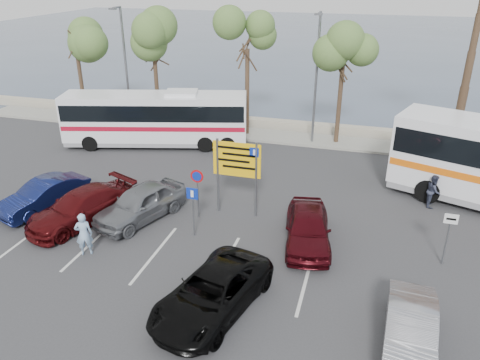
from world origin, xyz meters
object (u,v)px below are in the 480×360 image
(street_lamp_right, at_px, (316,73))
(direction_sign, at_px, (237,165))
(coach_bus_left, at_px, (156,121))
(suv_black, at_px, (212,293))
(pedestrian_far, at_px, (433,191))
(car_silver_b, at_px, (410,331))
(car_silver_a, at_px, (141,203))
(car_maroon, at_px, (81,207))
(pedestrian_near, at_px, (84,234))
(street_lamp_left, at_px, (125,62))
(car_blue, at_px, (44,195))
(car_red, at_px, (308,227))

(street_lamp_right, height_order, direction_sign, street_lamp_right)
(coach_bus_left, distance_m, suv_black, 16.48)
(suv_black, height_order, pedestrian_far, pedestrian_far)
(street_lamp_right, height_order, coach_bus_left, street_lamp_right)
(car_silver_b, bearing_deg, pedestrian_far, 85.08)
(car_silver_a, distance_m, car_maroon, 2.61)
(car_maroon, distance_m, pedestrian_far, 16.34)
(street_lamp_right, bearing_deg, car_silver_b, -72.52)
(suv_black, distance_m, car_silver_b, 6.22)
(coach_bus_left, bearing_deg, car_silver_b, -43.30)
(car_silver_b, height_order, pedestrian_near, pedestrian_near)
(direction_sign, xyz_separation_m, car_silver_a, (-4.03, -1.70, -1.64))
(suv_black, bearing_deg, coach_bus_left, 135.72)
(street_lamp_left, xyz_separation_m, car_maroon, (4.57, -13.04, -3.86))
(car_blue, relative_size, pedestrian_far, 2.71)
(pedestrian_near, bearing_deg, suv_black, 133.76)
(car_silver_b, relative_size, pedestrian_far, 2.58)
(coach_bus_left, bearing_deg, direction_sign, -44.22)
(car_silver_a, relative_size, suv_black, 0.92)
(car_red, relative_size, pedestrian_near, 2.45)
(street_lamp_right, distance_m, suv_black, 17.48)
(coach_bus_left, height_order, car_maroon, coach_bus_left)
(car_red, height_order, car_silver_b, car_red)
(street_lamp_left, distance_m, car_silver_b, 25.34)
(coach_bus_left, xyz_separation_m, car_maroon, (1.07, -10.02, -0.91))
(pedestrian_near, bearing_deg, car_silver_b, 142.00)
(car_silver_a, bearing_deg, street_lamp_right, 83.73)
(coach_bus_left, height_order, car_silver_b, coach_bus_left)
(coach_bus_left, distance_m, car_silver_a, 9.68)
(car_silver_a, xyz_separation_m, car_silver_b, (11.39, -5.00, -0.11))
(car_blue, bearing_deg, car_silver_b, 3.48)
(car_silver_a, bearing_deg, street_lamp_left, 140.48)
(car_silver_a, relative_size, car_blue, 1.07)
(street_lamp_right, bearing_deg, street_lamp_left, 180.00)
(coach_bus_left, bearing_deg, street_lamp_left, 139.22)
(street_lamp_left, height_order, car_silver_b, street_lamp_left)
(suv_black, xyz_separation_m, pedestrian_near, (-5.98, 1.77, 0.21))
(pedestrian_near, xyz_separation_m, pedestrian_far, (13.60, 8.23, -0.11))
(car_silver_a, height_order, suv_black, car_silver_a)
(suv_black, bearing_deg, pedestrian_far, 66.73)
(car_red, relative_size, car_silver_b, 1.08)
(car_maroon, bearing_deg, street_lamp_left, 132.11)
(car_silver_b, bearing_deg, car_maroon, 166.98)
(pedestrian_far, bearing_deg, car_silver_b, 174.41)
(car_maroon, relative_size, car_red, 1.14)
(car_red, bearing_deg, direction_sign, 144.54)
(street_lamp_right, bearing_deg, suv_black, -92.90)
(pedestrian_near, relative_size, pedestrian_far, 1.14)
(direction_sign, bearing_deg, car_blue, -166.60)
(car_maroon, xyz_separation_m, pedestrian_far, (15.19, 6.02, 0.06))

